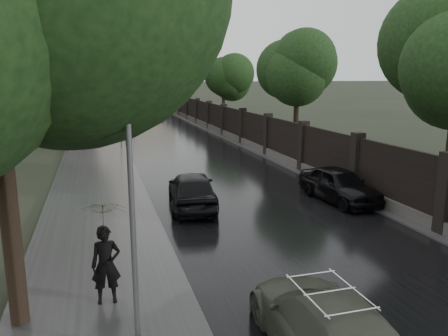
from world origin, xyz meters
TOP-DOWN VIEW (x-y plane):
  - road at (0.00, 190.00)m, footprint 8.00×420.00m
  - sidewalk_left at (-6.00, 190.00)m, footprint 4.00×420.00m
  - verge_right at (5.50, 190.00)m, footprint 3.00×420.00m
  - fence_right at (4.60, 32.01)m, footprint 0.45×75.72m
  - tree_left_far at (-8.00, 30.00)m, footprint 4.25×4.25m
  - tree_right_b at (7.50, 22.00)m, footprint 4.08×4.08m
  - tree_right_c at (7.50, 40.00)m, footprint 4.08×4.08m
  - lamp_post at (-5.40, 1.50)m, footprint 0.25×0.12m
  - traffic_light at (-4.30, 24.99)m, footprint 0.16×0.32m
  - stalinist_tower at (0.00, 300.00)m, footprint 92.00×30.00m
  - volga_sedan at (-2.19, 0.33)m, footprint 2.09×4.64m
  - hatchback_left at (-2.51, 10.15)m, footprint 2.25×4.46m
  - car_right_near at (3.40, 9.33)m, footprint 2.03×4.25m
  - pedestrian_umbrella at (-5.88, 3.33)m, footprint 1.02×1.04m

SIDE VIEW (x-z plane):
  - road at x=0.00m, z-range 0.00..0.02m
  - verge_right at x=5.50m, z-range 0.00..0.08m
  - sidewalk_left at x=-6.00m, z-range 0.00..0.16m
  - volga_sedan at x=-2.19m, z-range 0.00..1.32m
  - car_right_near at x=3.40m, z-range 0.00..1.40m
  - hatchback_left at x=-2.51m, z-range 0.00..1.46m
  - fence_right at x=4.60m, z-range -0.34..2.36m
  - pedestrian_umbrella at x=-5.88m, z-range 0.61..3.31m
  - traffic_light at x=-4.30m, z-range 0.40..4.40m
  - lamp_post at x=-5.40m, z-range 0.12..5.23m
  - tree_right_b at x=7.50m, z-range 1.44..8.46m
  - tree_right_c at x=7.50m, z-range 1.44..8.46m
  - tree_left_far at x=-8.00m, z-range 1.55..8.94m
  - stalinist_tower at x=0.00m, z-range -41.12..117.88m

